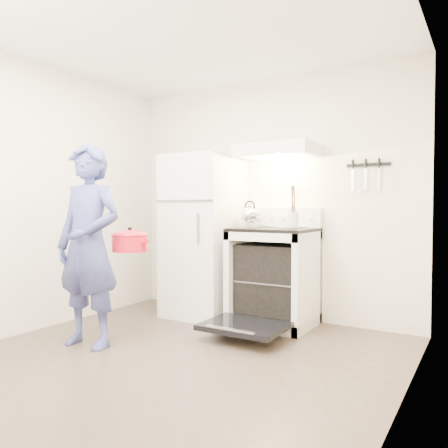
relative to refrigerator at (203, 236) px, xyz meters
The scene contains 15 objects.
floor 1.78m from the refrigerator, 68.20° to the right, with size 3.60×3.60×0.00m, color #493C33.
back_wall 0.79m from the refrigerator, 31.11° to the left, with size 3.20×0.02×2.50m, color beige.
refrigerator is the anchor object (origin of this frame).
stove_body 0.90m from the refrigerator, ahead, with size 0.76×0.65×0.92m, color white.
cooktop 0.81m from the refrigerator, ahead, with size 0.76×0.65×0.03m, color black.
backsplash 0.89m from the refrigerator, 20.94° to the left, with size 0.76×0.07×0.20m, color white.
oven_door 1.23m from the refrigerator, 35.13° to the right, with size 0.70×0.54×0.04m, color black.
oven_rack 0.91m from the refrigerator, ahead, with size 0.60×0.52×0.01m, color slate.
range_hood 1.19m from the refrigerator, ahead, with size 0.76×0.50×0.12m, color white.
knife_strip 1.81m from the refrigerator, 11.61° to the left, with size 0.40×0.02×0.03m, color black.
pizza_stone 0.91m from the refrigerator, ahead, with size 0.31×0.31×0.02m, color #987459.
tea_kettle 0.57m from the refrigerator, ahead, with size 0.22×0.18×0.27m, color #BCBCC1, non-canonical shape.
utensil_jar 1.09m from the refrigerator, ahead, with size 0.09×0.09×0.13m, color silver.
person 1.38m from the refrigerator, 99.42° to the right, with size 0.61×0.40×1.67m, color navy.
dutch_oven 1.08m from the refrigerator, 91.72° to the right, with size 0.38×0.31×0.24m, color red, non-canonical shape.
Camera 1 is at (2.02, -2.41, 1.14)m, focal length 35.00 mm.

